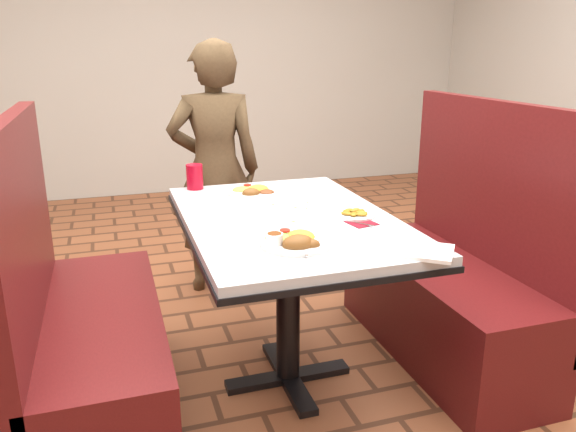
# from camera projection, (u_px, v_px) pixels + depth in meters

# --- Properties ---
(dining_table) EXTENTS (0.81, 1.21, 0.75)m
(dining_table) POSITION_uv_depth(u_px,v_px,m) (288.00, 239.00, 2.26)
(dining_table) COLOR silver
(dining_table) RESTS_ON ground
(booth_bench_left) EXTENTS (0.47, 1.20, 1.17)m
(booth_bench_left) POSITION_uv_depth(u_px,v_px,m) (88.00, 341.00, 2.12)
(booth_bench_left) COLOR #5C1515
(booth_bench_left) RESTS_ON ground
(booth_bench_right) EXTENTS (0.47, 1.20, 1.17)m
(booth_bench_right) POSITION_uv_depth(u_px,v_px,m) (452.00, 287.00, 2.59)
(booth_bench_right) COLOR #5C1515
(booth_bench_right) RESTS_ON ground
(diner_person) EXTENTS (0.56, 0.41, 1.44)m
(diner_person) POSITION_uv_depth(u_px,v_px,m) (215.00, 170.00, 3.21)
(diner_person) COLOR brown
(diner_person) RESTS_ON ground
(near_dinner_plate) EXTENTS (0.25, 0.25, 0.08)m
(near_dinner_plate) POSITION_uv_depth(u_px,v_px,m) (295.00, 238.00, 1.90)
(near_dinner_plate) COLOR white
(near_dinner_plate) RESTS_ON dining_table
(far_dinner_plate) EXTENTS (0.24, 0.24, 0.06)m
(far_dinner_plate) POSITION_uv_depth(u_px,v_px,m) (254.00, 190.00, 2.56)
(far_dinner_plate) COLOR white
(far_dinner_plate) RESTS_ON dining_table
(plantain_plate) EXTENTS (0.16, 0.16, 0.02)m
(plantain_plate) POSITION_uv_depth(u_px,v_px,m) (355.00, 214.00, 2.23)
(plantain_plate) COLOR white
(plantain_plate) RESTS_ON dining_table
(maroon_napkin) EXTENTS (0.11, 0.11, 0.00)m
(maroon_napkin) POSITION_uv_depth(u_px,v_px,m) (362.00, 223.00, 2.14)
(maroon_napkin) COLOR maroon
(maroon_napkin) RESTS_ON dining_table
(spoon_utensil) EXTENTS (0.08, 0.11, 0.00)m
(spoon_utensil) POSITION_uv_depth(u_px,v_px,m) (358.00, 223.00, 2.13)
(spoon_utensil) COLOR silver
(spoon_utensil) RESTS_ON dining_table
(red_tumbler) EXTENTS (0.08, 0.08, 0.12)m
(red_tumbler) POSITION_uv_depth(u_px,v_px,m) (195.00, 177.00, 2.64)
(red_tumbler) COLOR #B10B1F
(red_tumbler) RESTS_ON dining_table
(paper_napkin) EXTENTS (0.28, 0.27, 0.01)m
(paper_napkin) POSITION_uv_depth(u_px,v_px,m) (418.00, 250.00, 1.84)
(paper_napkin) COLOR white
(paper_napkin) RESTS_ON dining_table
(knife_utensil) EXTENTS (0.04, 0.17, 0.00)m
(knife_utensil) POSITION_uv_depth(u_px,v_px,m) (309.00, 240.00, 1.93)
(knife_utensil) COLOR silver
(knife_utensil) RESTS_ON dining_table
(fork_utensil) EXTENTS (0.03, 0.14, 0.00)m
(fork_utensil) POSITION_uv_depth(u_px,v_px,m) (302.00, 249.00, 1.85)
(fork_utensil) COLOR silver
(fork_utensil) RESTS_ON dining_table
(lettuce_shreds) EXTENTS (0.28, 0.32, 0.00)m
(lettuce_shreds) POSITION_uv_depth(u_px,v_px,m) (293.00, 211.00, 2.30)
(lettuce_shreds) COLOR #88CD52
(lettuce_shreds) RESTS_ON dining_table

